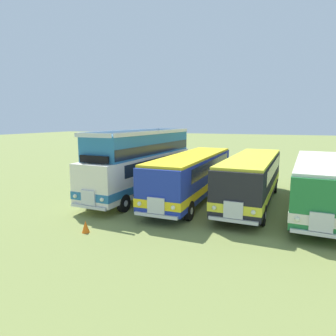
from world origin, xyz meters
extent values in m
plane|color=olive|center=(0.00, 0.00, 0.00)|extent=(200.00, 200.00, 0.00)
cube|color=silver|center=(-11.20, -0.03, 1.70)|extent=(3.16, 11.52, 2.30)
cube|color=teal|center=(-11.20, -0.03, 1.10)|extent=(3.20, 11.56, 0.44)
cube|color=#19232D|center=(-11.17, 0.37, 2.30)|extent=(3.05, 9.13, 0.76)
cube|color=#19232D|center=(-11.52, -5.66, 2.35)|extent=(2.20, 0.23, 0.90)
cube|color=silver|center=(-11.53, -5.77, 1.10)|extent=(0.91, 0.17, 0.80)
cube|color=silver|center=(-11.53, -5.80, 0.60)|extent=(2.30, 0.27, 0.16)
sphere|color=#EAEACC|center=(-10.63, -5.83, 1.10)|extent=(0.22, 0.22, 0.22)
sphere|color=#EAEACC|center=(-12.43, -5.73, 1.10)|extent=(0.22, 0.22, 0.22)
cube|color=teal|center=(-11.18, 0.22, 3.60)|extent=(3.01, 10.62, 1.50)
cube|color=silver|center=(-11.50, -5.22, 4.40)|extent=(2.40, 0.24, 0.24)
cube|color=silver|center=(-10.90, 4.96, 4.40)|extent=(2.40, 0.24, 0.24)
cube|color=silver|center=(-9.98, 0.15, 4.40)|extent=(0.71, 10.48, 0.24)
cube|color=silver|center=(-12.38, 0.29, 4.40)|extent=(0.71, 10.48, 0.24)
cube|color=#19232D|center=(-11.18, 0.22, 3.30)|extent=(3.04, 10.52, 0.64)
cube|color=black|center=(-11.49, -5.17, 3.10)|extent=(1.90, 0.23, 0.40)
cylinder|color=black|center=(-10.29, -4.19, 0.52)|extent=(0.34, 1.05, 1.04)
cylinder|color=silver|center=(-10.14, -4.20, 0.52)|extent=(0.04, 0.36, 0.36)
cylinder|color=black|center=(-12.58, -4.06, 0.52)|extent=(0.34, 1.05, 1.04)
cylinder|color=silver|center=(-12.73, -4.05, 0.52)|extent=(0.04, 0.36, 0.36)
cylinder|color=black|center=(-9.82, 3.79, 0.52)|extent=(0.34, 1.05, 1.04)
cylinder|color=silver|center=(-9.67, 3.78, 0.52)|extent=(0.04, 0.36, 0.36)
cylinder|color=black|center=(-12.12, 3.93, 0.52)|extent=(0.34, 1.05, 1.04)
cylinder|color=silver|center=(-12.27, 3.93, 0.52)|extent=(0.04, 0.36, 0.36)
cube|color=#1E339E|center=(-7.46, -0.09, 1.70)|extent=(2.69, 11.38, 2.30)
cube|color=yellow|center=(-7.46, -0.09, 1.10)|extent=(2.73, 11.42, 0.44)
cube|color=#19232D|center=(-7.46, 0.31, 2.30)|extent=(2.68, 8.98, 0.76)
cube|color=#19232D|center=(-7.56, -5.70, 2.35)|extent=(2.20, 0.14, 0.90)
cube|color=silver|center=(-7.56, -5.81, 1.10)|extent=(0.90, 0.13, 0.80)
cube|color=silver|center=(-7.56, -5.84, 0.60)|extent=(2.30, 0.18, 0.16)
sphere|color=#EAEACC|center=(-6.66, -5.83, 1.10)|extent=(0.22, 0.22, 0.22)
sphere|color=#EAEACC|center=(-8.46, -5.80, 1.10)|extent=(0.22, 0.22, 0.22)
cube|color=yellow|center=(-7.46, -0.09, 2.92)|extent=(2.64, 10.98, 0.14)
cylinder|color=black|center=(-6.38, -4.18, 0.52)|extent=(0.30, 1.04, 1.04)
cylinder|color=silver|center=(-6.23, -4.18, 0.52)|extent=(0.03, 0.36, 0.36)
cylinder|color=black|center=(-8.68, -4.14, 0.52)|extent=(0.30, 1.04, 1.04)
cylinder|color=silver|center=(-8.83, -4.14, 0.52)|extent=(0.03, 0.36, 0.36)
cylinder|color=black|center=(-6.25, 3.76, 0.52)|extent=(0.30, 1.04, 1.04)
cylinder|color=silver|center=(-6.10, 3.76, 0.52)|extent=(0.03, 0.36, 0.36)
cylinder|color=black|center=(-8.55, 3.80, 0.52)|extent=(0.30, 1.04, 1.04)
cylinder|color=silver|center=(-8.70, 3.80, 0.52)|extent=(0.03, 0.36, 0.36)
cube|color=black|center=(-3.73, 0.33, 1.70)|extent=(2.91, 10.98, 2.30)
cube|color=yellow|center=(-3.73, 0.33, 1.10)|extent=(2.95, 11.03, 0.44)
cube|color=#19232D|center=(-3.72, 0.73, 2.30)|extent=(2.85, 8.59, 0.76)
cube|color=#19232D|center=(-3.94, -5.06, 2.35)|extent=(2.20, 0.18, 0.90)
cube|color=silver|center=(-3.94, -5.17, 1.10)|extent=(0.90, 0.15, 0.80)
cube|color=silver|center=(-3.94, -5.20, 0.60)|extent=(2.30, 0.23, 0.16)
sphere|color=#EAEACC|center=(-3.04, -5.21, 1.10)|extent=(0.22, 0.22, 0.22)
sphere|color=#EAEACC|center=(-4.84, -5.14, 1.10)|extent=(0.22, 0.22, 0.22)
cube|color=yellow|center=(-3.73, 0.33, 2.92)|extent=(2.86, 10.58, 0.14)
cylinder|color=black|center=(-2.73, -3.56, 0.52)|extent=(0.32, 1.05, 1.04)
cylinder|color=silver|center=(-2.58, -3.57, 0.52)|extent=(0.03, 0.36, 0.36)
cylinder|color=black|center=(-5.03, -3.47, 0.52)|extent=(0.32, 1.05, 1.04)
cylinder|color=silver|center=(-5.18, -3.47, 0.52)|extent=(0.03, 0.36, 0.36)
cylinder|color=black|center=(-2.44, 3.93, 0.52)|extent=(0.32, 1.05, 1.04)
cylinder|color=silver|center=(-2.29, 3.92, 0.52)|extent=(0.03, 0.36, 0.36)
cylinder|color=black|center=(-4.74, 4.02, 0.52)|extent=(0.32, 1.05, 1.04)
cylinder|color=silver|center=(-4.89, 4.02, 0.52)|extent=(0.03, 0.36, 0.36)
cube|color=#237538|center=(0.00, -0.03, 1.70)|extent=(3.15, 11.13, 2.30)
cube|color=silver|center=(0.00, -0.03, 1.10)|extent=(3.20, 11.17, 0.44)
cube|color=#19232D|center=(0.02, 0.37, 2.30)|extent=(3.04, 8.74, 0.76)
cube|color=#19232D|center=(-0.33, -5.46, 2.35)|extent=(2.20, 0.23, 0.90)
cube|color=silver|center=(-0.33, -5.57, 1.10)|extent=(0.91, 0.17, 0.80)
cube|color=silver|center=(-0.33, -5.60, 0.60)|extent=(2.30, 0.28, 0.16)
sphere|color=#EAEACC|center=(-1.23, -5.53, 1.10)|extent=(0.22, 0.22, 0.22)
cube|color=silver|center=(0.00, -0.03, 2.92)|extent=(3.09, 10.73, 0.14)
cylinder|color=black|center=(-1.38, -3.86, 0.52)|extent=(0.34, 1.05, 1.04)
cylinder|color=silver|center=(-1.53, -3.85, 0.52)|extent=(0.04, 0.36, 0.36)
cylinder|color=black|center=(1.37, 3.59, 0.52)|extent=(0.34, 1.05, 1.04)
cylinder|color=black|center=(-0.93, 3.73, 0.52)|extent=(0.34, 1.05, 1.04)
cylinder|color=silver|center=(-1.08, 3.74, 0.52)|extent=(0.04, 0.36, 0.36)
cone|color=orange|center=(-10.34, -7.66, 0.29)|extent=(0.36, 0.36, 0.58)
camera|label=1|loc=(-1.81, -18.75, 5.18)|focal=32.22mm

